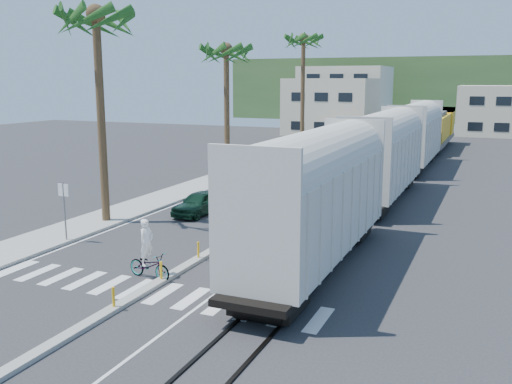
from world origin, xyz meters
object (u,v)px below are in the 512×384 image
car_second (244,188)px  cyclist (149,260)px  car_lead (199,203)px  street_sign (64,203)px

car_second → cyclist: (2.87, -15.49, 0.03)m
car_second → cyclist: bearing=-74.5°
car_second → cyclist: cyclist is taller
car_lead → cyclist: bearing=-66.0°
cyclist → street_sign: bearing=76.3°
car_lead → cyclist: 11.04m
street_sign → car_lead: street_sign is taller
street_sign → car_lead: (3.13, 7.71, -1.28)m
street_sign → cyclist: (6.60, -2.77, -1.20)m
street_sign → car_second: bearing=73.7°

